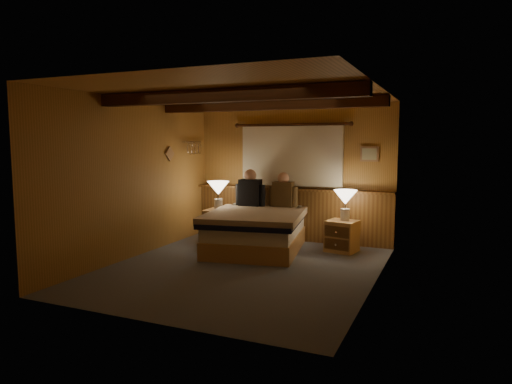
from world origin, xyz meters
The scene contains 19 objects.
floor centered at (0.00, 0.00, 0.00)m, with size 4.20×4.20×0.00m, color #494D57.
ceiling centered at (0.00, 0.00, 2.40)m, with size 4.20×4.20×0.00m, color tan.
wall_back centered at (0.00, 2.10, 1.20)m, with size 3.60×3.60×0.00m, color #B88442.
wall_left centered at (-1.80, 0.00, 1.20)m, with size 4.20×4.20×0.00m, color #B88442.
wall_right centered at (1.80, 0.00, 1.20)m, with size 4.20×4.20×0.00m, color #B88442.
wall_front centered at (0.00, -2.10, 1.20)m, with size 3.60×3.60×0.00m, color #B88442.
wainscot centered at (0.00, 2.04, 0.49)m, with size 3.60×0.23×0.94m.
curtain_window centered at (0.00, 2.03, 1.52)m, with size 2.18×0.09×1.11m.
ceiling_beams centered at (0.00, 0.15, 2.31)m, with size 3.60×1.65×0.16m.
coat_rail centered at (-1.72, 1.58, 1.67)m, with size 0.05×0.55×0.24m.
framed_print centered at (1.35, 2.08, 1.55)m, with size 0.30×0.04×0.25m.
bed centered at (-0.24, 1.05, 0.33)m, with size 1.73×2.08×0.64m.
nightstand_left centered at (-1.10, 1.45, 0.28)m, with size 0.53×0.48×0.56m.
nightstand_right centered at (1.04, 1.51, 0.25)m, with size 0.53×0.49×0.50m.
lamp_left centered at (-1.13, 1.42, 0.91)m, with size 0.38×0.38×0.50m.
lamp_right centered at (1.08, 1.56, 0.84)m, with size 0.37×0.37×0.49m.
person_left centered at (-0.61, 1.62, 0.90)m, with size 0.55×0.24×0.67m.
person_right centered at (-0.04, 1.75, 0.88)m, with size 0.51×0.22×0.62m.
duffel_bag centered at (-0.95, 0.93, 0.14)m, with size 0.47×0.30×0.33m.
Camera 1 is at (2.63, -5.61, 1.75)m, focal length 32.00 mm.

